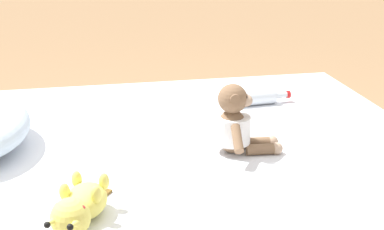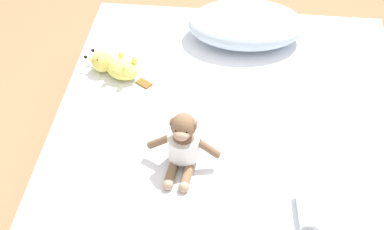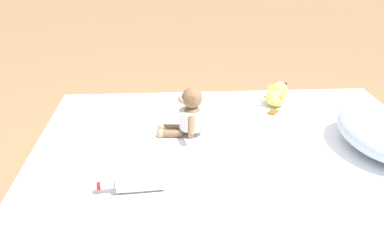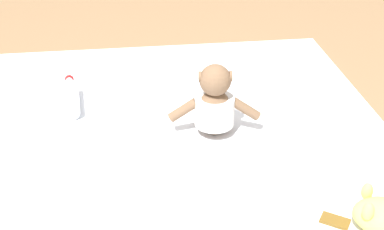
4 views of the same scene
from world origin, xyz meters
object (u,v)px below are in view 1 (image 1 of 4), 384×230
Objects in this scene: glass_bottle at (256,97)px; bed at (170,197)px; plush_monkey at (235,125)px; plush_yellow_creature at (79,207)px.

bed is at bearing 126.25° from glass_bottle.
glass_bottle is (0.46, -0.22, -0.06)m from plush_monkey.
plush_yellow_creature is (-0.53, 0.32, 0.27)m from bed.
glass_bottle is (0.83, -0.73, -0.02)m from plush_yellow_creature.
plush_monkey is at bearing -129.25° from bed.
plush_yellow_creature reaches higher than bed.
plush_yellow_creature is (-0.37, 0.51, -0.05)m from plush_monkey.
plush_monkey is 0.89× the size of plush_yellow_creature.
plush_monkey reaches higher than plush_yellow_creature.
plush_monkey is 0.63m from plush_yellow_creature.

